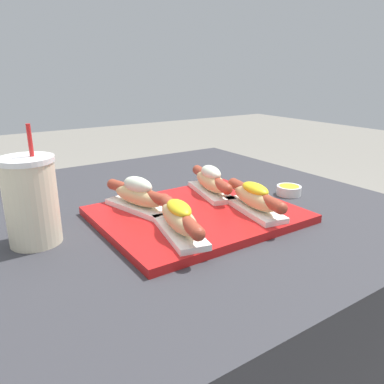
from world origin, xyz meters
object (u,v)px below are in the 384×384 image
object	(u,v)px
hot_dog_0	(179,218)
hot_dog_1	(255,198)
hot_dog_2	(138,195)
serving_tray	(197,215)
sauce_bowl	(289,190)
hot_dog_3	(211,181)
drink_cup	(31,201)

from	to	relation	value
hot_dog_0	hot_dog_1	xyz separation A→B (m)	(0.21, 0.01, 0.00)
hot_dog_0	hot_dog_2	xyz separation A→B (m)	(-0.00, 0.17, 0.00)
serving_tray	hot_dog_2	distance (m)	0.14
serving_tray	hot_dog_2	size ratio (longest dim) A/B	2.03
serving_tray	hot_dog_1	distance (m)	0.14
hot_dog_0	sauce_bowl	size ratio (longest dim) A/B	3.26
serving_tray	hot_dog_1	size ratio (longest dim) A/B	2.00
serving_tray	hot_dog_0	distance (m)	0.14
hot_dog_1	hot_dog_3	distance (m)	0.16
hot_dog_3	sauce_bowl	size ratio (longest dim) A/B	3.25
hot_dog_2	sauce_bowl	size ratio (longest dim) A/B	3.23
hot_dog_2	drink_cup	size ratio (longest dim) A/B	0.92
sauce_bowl	drink_cup	size ratio (longest dim) A/B	0.28
hot_dog_1	serving_tray	bearing A→B (deg)	144.00
hot_dog_3	drink_cup	bearing A→B (deg)	-178.65
hot_dog_2	sauce_bowl	bearing A→B (deg)	-11.33
hot_dog_3	drink_cup	distance (m)	0.44
sauce_bowl	drink_cup	xyz separation A→B (m)	(-0.64, 0.07, 0.07)
serving_tray	hot_dog_3	bearing A→B (deg)	39.43
serving_tray	sauce_bowl	world-z (taller)	sauce_bowl
drink_cup	hot_dog_3	bearing A→B (deg)	1.35
hot_dog_1	hot_dog_2	bearing A→B (deg)	142.85
sauce_bowl	serving_tray	bearing A→B (deg)	-179.82
hot_dog_0	drink_cup	size ratio (longest dim) A/B	0.92
drink_cup	sauce_bowl	bearing A→B (deg)	-6.33
sauce_bowl	hot_dog_0	bearing A→B (deg)	-167.97
serving_tray	hot_dog_2	bearing A→B (deg)	141.75
drink_cup	serving_tray	bearing A→B (deg)	-12.14
serving_tray	drink_cup	xyz separation A→B (m)	(-0.33, 0.07, 0.08)
hot_dog_2	drink_cup	distance (m)	0.23
hot_dog_2	hot_dog_3	distance (m)	0.21
hot_dog_0	drink_cup	world-z (taller)	drink_cup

